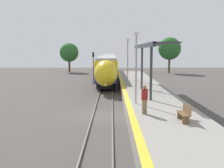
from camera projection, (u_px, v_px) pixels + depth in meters
The scene contains 13 objects.
ground_plane at pixel (104, 116), 20.92m from camera, with size 120.00×120.00×0.00m, color #4C4742.
rail_left at pixel (94, 115), 20.92m from camera, with size 0.08×90.00×0.15m, color slate.
rail_right at pixel (114, 115), 20.91m from camera, with size 0.08×90.00×0.15m, color slate.
train at pixel (109, 65), 49.60m from camera, with size 2.73×40.95×3.95m.
platform_right at pixel (157, 109), 20.84m from camera, with size 4.59×64.00×1.02m.
platform_bench at pixel (186, 113), 15.11m from camera, with size 0.44×1.50×0.89m.
person_waiting at pixel (146, 99), 16.86m from camera, with size 0.36×0.23×1.75m.
railway_signal at pixel (95, 65), 40.58m from camera, with size 0.28×0.28×4.63m.
lamppost_near at pixel (137, 63), 19.95m from camera, with size 0.36×0.20×5.12m.
lamppost_mid at pixel (129, 59), 30.81m from camera, with size 0.36×0.20×5.12m.
station_canopy at pixel (149, 47), 27.69m from camera, with size 2.02×16.19×4.45m.
background_tree_left at pixel (71, 52), 63.36m from camera, with size 4.24×4.24×6.57m.
background_tree_right at pixel (171, 49), 60.28m from camera, with size 4.86×4.86×7.72m.
Camera 1 is at (0.69, -20.50, 4.80)m, focal length 45.00 mm.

